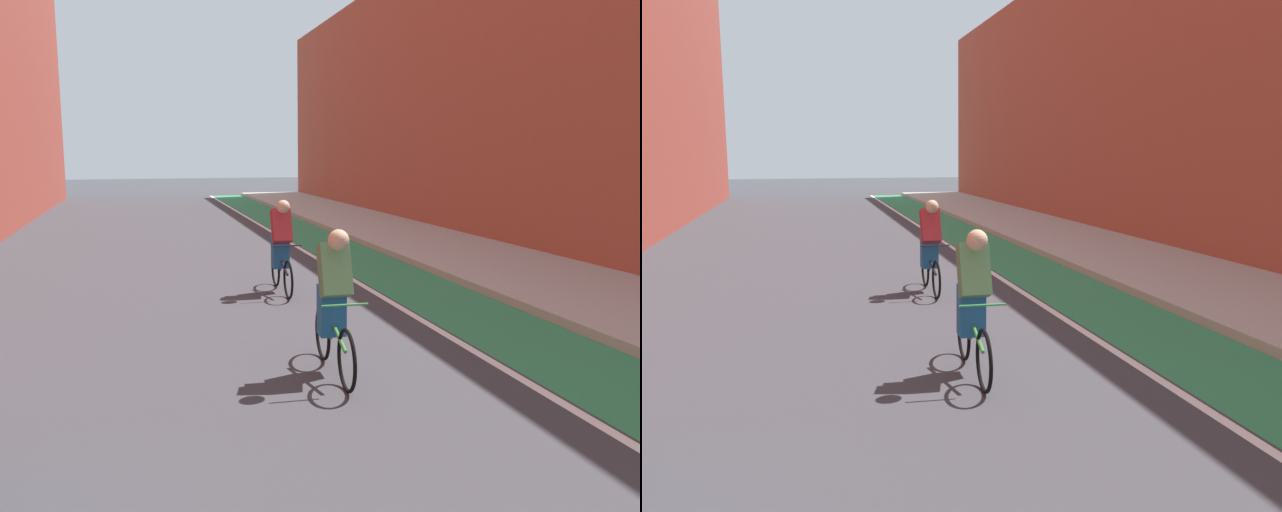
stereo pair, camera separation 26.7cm
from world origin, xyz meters
The scene contains 7 objects.
ground_plane centered at (0.00, 18.05, 0.00)m, with size 97.01×97.01×0.00m, color #38383D.
bike_lane_paint centered at (3.62, 20.05, 0.00)m, with size 1.60×44.10×0.00m, color #2D8451.
lane_divider_stripe centered at (2.72, 20.05, 0.00)m, with size 0.12×44.10×0.00m, color white.
sidewalk_right centered at (6.06, 20.05, 0.07)m, with size 3.27×44.10×0.14m, color #A8A59E.
building_facade_right centered at (8.89, 22.05, 4.23)m, with size 2.40×40.10×8.47m, color #9E4C38.
cyclist_trailing centered at (0.84, 12.55, 0.85)m, with size 0.48×1.70×1.60m.
cyclist_far centered at (1.19, 16.75, 0.85)m, with size 0.48×1.69×1.60m.
Camera 1 is at (-1.12, 6.10, 2.38)m, focal length 36.31 mm.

